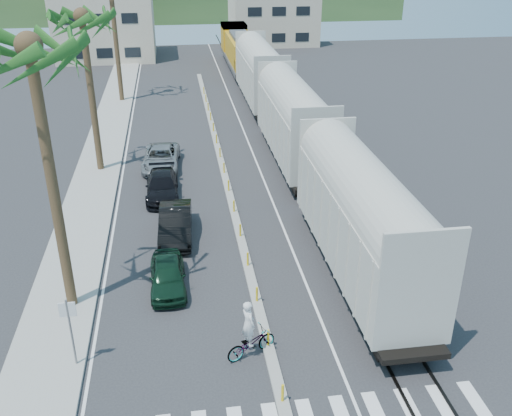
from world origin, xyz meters
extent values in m
plane|color=#28282B|center=(0.00, 0.00, 0.00)|extent=(140.00, 140.00, 0.00)
cube|color=gray|center=(-8.50, 25.00, 0.07)|extent=(3.00, 90.00, 0.15)
cube|color=black|center=(4.28, 28.00, 0.03)|extent=(0.12, 100.00, 0.06)
cube|color=black|center=(5.72, 28.00, 0.03)|extent=(0.12, 100.00, 0.06)
cube|color=gray|center=(0.00, 20.00, 0.07)|extent=(0.45, 60.00, 0.15)
cylinder|color=gold|center=(0.00, -1.00, 0.50)|extent=(0.10, 0.10, 0.70)
cylinder|color=gold|center=(0.00, 2.00, 0.50)|extent=(0.10, 0.10, 0.70)
cylinder|color=gold|center=(0.00, 5.00, 0.50)|extent=(0.10, 0.10, 0.70)
cylinder|color=gold|center=(0.00, 8.00, 0.50)|extent=(0.10, 0.10, 0.70)
cylinder|color=gold|center=(0.00, 11.00, 0.50)|extent=(0.10, 0.10, 0.70)
cylinder|color=gold|center=(0.00, 14.00, 0.50)|extent=(0.10, 0.10, 0.70)
cylinder|color=gold|center=(0.00, 17.00, 0.50)|extent=(0.10, 0.10, 0.70)
cylinder|color=gold|center=(0.00, 20.00, 0.50)|extent=(0.10, 0.10, 0.70)
cylinder|color=gold|center=(0.00, 23.00, 0.50)|extent=(0.10, 0.10, 0.70)
cylinder|color=gold|center=(0.00, 26.00, 0.50)|extent=(0.10, 0.10, 0.70)
cylinder|color=gold|center=(0.00, 29.00, 0.50)|extent=(0.10, 0.10, 0.70)
cylinder|color=gold|center=(0.00, 32.00, 0.50)|extent=(0.10, 0.10, 0.70)
cylinder|color=gold|center=(0.00, 35.00, 0.50)|extent=(0.10, 0.10, 0.70)
cylinder|color=gold|center=(0.00, 38.00, 0.50)|extent=(0.10, 0.10, 0.70)
cylinder|color=gold|center=(0.00, 41.00, 0.50)|extent=(0.10, 0.10, 0.70)
cube|color=silver|center=(-6.80, 25.00, 0.00)|extent=(0.12, 90.00, 0.01)
cube|color=silver|center=(2.50, 25.00, 0.00)|extent=(0.12, 90.00, 0.01)
cube|color=#B4B2A5|center=(5.00, 6.48, 2.70)|extent=(3.00, 12.88, 3.40)
cylinder|color=#B4B2A5|center=(5.00, 6.48, 4.40)|extent=(2.90, 12.58, 2.90)
cube|color=black|center=(5.00, 6.48, 0.50)|extent=(2.60, 12.88, 1.00)
cube|color=#B4B2A5|center=(5.00, 21.48, 2.70)|extent=(3.00, 12.88, 3.40)
cylinder|color=#B4B2A5|center=(5.00, 21.48, 4.40)|extent=(2.90, 12.58, 2.90)
cube|color=black|center=(5.00, 21.48, 0.50)|extent=(2.60, 12.88, 1.00)
cube|color=#B4B2A5|center=(5.00, 36.48, 2.70)|extent=(3.00, 12.88, 3.40)
cylinder|color=#B4B2A5|center=(5.00, 36.48, 4.40)|extent=(2.90, 12.58, 2.90)
cube|color=black|center=(5.00, 36.48, 0.50)|extent=(2.60, 12.88, 1.00)
cube|color=#4C4C4F|center=(5.00, 52.48, 1.05)|extent=(3.00, 17.00, 0.50)
cube|color=#C58713|center=(5.00, 51.48, 2.60)|extent=(2.70, 12.24, 2.60)
cube|color=#C58713|center=(5.00, 58.26, 2.90)|extent=(3.00, 3.74, 3.20)
cube|color=black|center=(5.00, 52.48, 0.45)|extent=(2.60, 13.60, 0.90)
cylinder|color=brown|center=(-8.00, 6.00, 5.50)|extent=(0.44, 0.44, 11.00)
sphere|color=#1D581B|center=(-8.00, 6.00, 11.15)|extent=(3.20, 3.20, 3.20)
cylinder|color=brown|center=(-8.30, 22.00, 5.00)|extent=(0.44, 0.44, 10.00)
sphere|color=#1D581B|center=(-8.30, 22.00, 10.15)|extent=(3.20, 3.20, 3.20)
cylinder|color=brown|center=(-8.00, 40.00, 6.00)|extent=(0.44, 0.44, 12.00)
cylinder|color=slate|center=(-7.30, 2.00, 1.50)|extent=(0.08, 0.08, 3.00)
cube|color=silver|center=(-7.30, 2.00, 2.60)|extent=(0.60, 0.04, 0.60)
cube|color=#B3A48E|center=(-11.00, 62.00, 4.00)|extent=(12.00, 10.00, 8.00)
cube|color=#B3A48E|center=(-13.00, 78.00, 5.00)|extent=(14.00, 12.00, 10.00)
cube|color=#B3A48E|center=(12.00, 70.00, 3.50)|extent=(12.00, 10.00, 7.00)
imported|color=black|center=(-3.84, 6.83, 0.68)|extent=(1.75, 4.06, 1.36)
imported|color=black|center=(-3.38, 11.71, 0.79)|extent=(2.12, 4.96, 1.58)
imported|color=black|center=(-4.10, 17.03, 0.70)|extent=(2.01, 4.84, 1.40)
imported|color=#929597|center=(-4.17, 21.91, 0.72)|extent=(3.18, 5.56, 1.45)
imported|color=#9EA0A5|center=(-0.72, 1.69, 0.55)|extent=(2.31, 2.65, 1.11)
imported|color=white|center=(-0.82, 1.69, 1.51)|extent=(1.05, 0.99, 1.92)
camera|label=1|loc=(-3.06, -15.53, 14.74)|focal=40.00mm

